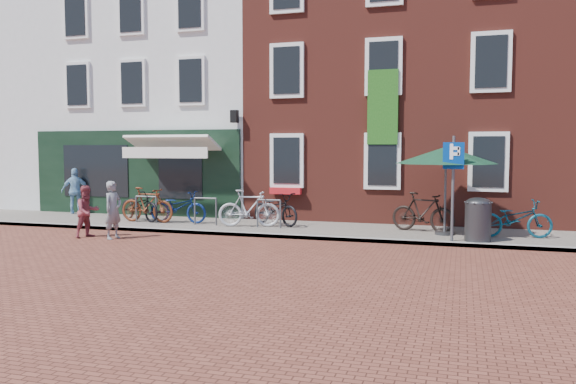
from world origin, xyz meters
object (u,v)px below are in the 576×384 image
(boy, at_px, (87,211))
(bicycle_5, at_px, (423,212))
(parking_sign, at_px, (453,172))
(woman, at_px, (113,210))
(parasol, at_px, (446,152))
(bicycle_4, at_px, (276,209))
(cafe_person, at_px, (76,191))
(bicycle_3, at_px, (249,208))
(bicycle_0, at_px, (139,205))
(bicycle_1, at_px, (147,205))
(bicycle_6, at_px, (515,219))
(bicycle_2, at_px, (178,207))
(litter_bin, at_px, (478,217))

(boy, xyz_separation_m, bicycle_5, (8.57, 2.95, -0.05))
(parking_sign, xyz_separation_m, bicycle_5, (-0.79, 1.39, -1.16))
(parking_sign, relative_size, woman, 1.69)
(parasol, relative_size, bicycle_4, 1.41)
(cafe_person, bearing_deg, bicycle_3, 136.68)
(bicycle_0, relative_size, bicycle_4, 1.00)
(woman, xyz_separation_m, bicycle_1, (-0.54, 2.58, -0.12))
(bicycle_4, height_order, bicycle_6, same)
(parasol, height_order, bicycle_0, parasol)
(boy, distance_m, bicycle_2, 3.00)
(parasol, bearing_deg, bicycle_1, -179.51)
(bicycle_5, bearing_deg, parking_sign, -131.85)
(parking_sign, height_order, parasol, parking_sign)
(woman, distance_m, bicycle_1, 2.64)
(cafe_person, bearing_deg, woman, 104.65)
(litter_bin, xyz_separation_m, parasol, (-0.81, 0.90, 1.59))
(litter_bin, distance_m, parking_sign, 1.27)
(parasol, xyz_separation_m, bicycle_1, (-8.88, -0.08, -1.64))
(cafe_person, distance_m, bicycle_5, 11.98)
(parking_sign, height_order, cafe_person, parking_sign)
(bicycle_2, bearing_deg, bicycle_0, 85.19)
(bicycle_1, xyz_separation_m, bicycle_3, (3.38, -0.03, 0.00))
(bicycle_4, bearing_deg, bicycle_6, -65.44)
(bicycle_1, bearing_deg, bicycle_0, 61.85)
(parasol, height_order, bicycle_6, parasol)
(woman, height_order, bicycle_3, woman)
(litter_bin, xyz_separation_m, boy, (-9.97, -1.73, 0.00))
(litter_bin, bearing_deg, bicycle_0, 174.02)
(litter_bin, xyz_separation_m, bicycle_4, (-5.69, 1.38, -0.11))
(boy, relative_size, bicycle_6, 0.75)
(parasol, relative_size, boy, 1.89)
(parasol, bearing_deg, boy, -163.97)
(bicycle_2, height_order, bicycle_3, bicycle_3)
(bicycle_4, relative_size, bicycle_6, 1.00)
(boy, xyz_separation_m, bicycle_4, (4.28, 3.11, -0.11))
(woman, relative_size, bicycle_1, 0.85)
(parasol, height_order, bicycle_2, parasol)
(parasol, height_order, boy, parasol)
(bicycle_3, bearing_deg, bicycle_4, -60.42)
(bicycle_1, xyz_separation_m, bicycle_2, (0.98, 0.17, -0.05))
(bicycle_1, bearing_deg, boy, 175.19)
(bicycle_1, height_order, bicycle_3, same)
(bicycle_3, xyz_separation_m, bicycle_6, (7.22, 0.07, -0.05))
(bicycle_2, bearing_deg, bicycle_1, 97.73)
(boy, bearing_deg, cafe_person, 64.19)
(cafe_person, height_order, bicycle_0, cafe_person)
(parking_sign, bearing_deg, bicycle_1, 173.70)
(woman, bearing_deg, bicycle_4, -38.15)
(parasol, xyz_separation_m, woman, (-8.34, -2.66, -1.52))
(parking_sign, height_order, bicycle_0, parking_sign)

